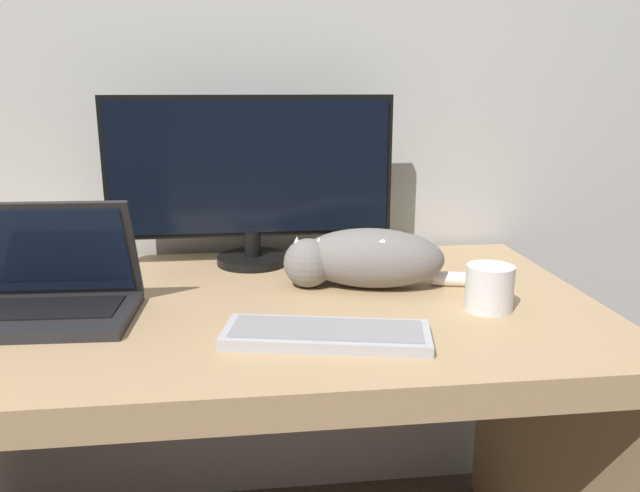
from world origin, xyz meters
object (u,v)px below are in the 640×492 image
(monitor, at_px, (251,176))
(laptop, at_px, (49,295))
(coffee_mug, at_px, (489,288))
(cat, at_px, (365,258))
(external_keyboard, at_px, (326,334))

(monitor, distance_m, laptop, 0.54)
(monitor, xyz_separation_m, coffee_mug, (0.45, -0.39, -0.17))
(monitor, distance_m, coffee_mug, 0.62)
(monitor, xyz_separation_m, cat, (0.24, -0.21, -0.15))
(monitor, bearing_deg, coffee_mug, -40.52)
(cat, bearing_deg, coffee_mug, -24.75)
(laptop, xyz_separation_m, coffee_mug, (0.84, -0.06, -0.00))
(monitor, bearing_deg, external_keyboard, -76.78)
(monitor, bearing_deg, cat, -41.93)
(laptop, xyz_separation_m, cat, (0.63, 0.11, 0.02))
(monitor, height_order, laptop, monitor)
(monitor, relative_size, coffee_mug, 7.37)
(laptop, height_order, cat, laptop)
(external_keyboard, distance_m, cat, 0.32)
(cat, height_order, coffee_mug, cat)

